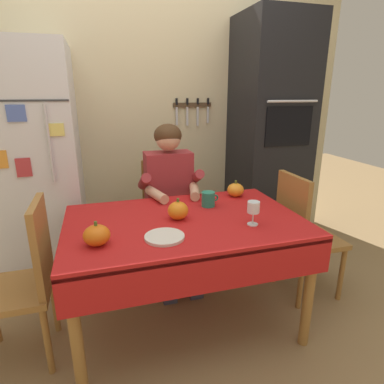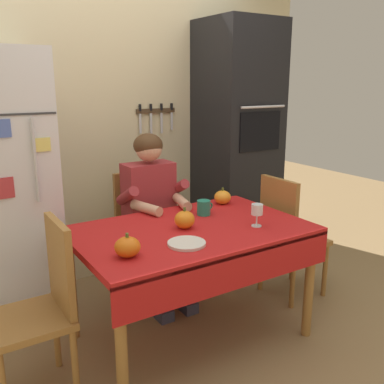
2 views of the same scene
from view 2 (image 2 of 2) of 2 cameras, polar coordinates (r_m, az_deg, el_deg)
ground_plane at (r=2.89m, az=0.97°, el=-19.26°), size 10.00×10.00×0.00m
back_wall_assembly at (r=3.64m, az=-10.20°, el=9.45°), size 3.70×0.13×2.60m
wall_oven at (r=3.87m, az=5.92°, el=6.17°), size 0.60×0.64×2.10m
dining_table at (r=2.64m, az=0.11°, el=-6.56°), size 1.40×0.90×0.74m
chair_behind_person at (r=3.37m, az=-6.52°, el=-4.57°), size 0.40×0.40×0.93m
seated_person at (r=3.14m, az=-5.12°, el=-1.63°), size 0.47×0.55×1.25m
chair_right_side at (r=3.31m, az=12.43°, el=-5.18°), size 0.40×0.40×0.93m
chair_left_side at (r=2.40m, az=-19.02°, el=-13.56°), size 0.40×0.40×0.93m
coffee_mug at (r=2.87m, az=1.58°, el=-2.07°), size 0.12×0.09×0.10m
wine_glass at (r=2.66m, az=8.56°, el=-2.45°), size 0.07×0.07×0.14m
pumpkin_large at (r=2.22m, az=-8.50°, el=-7.16°), size 0.13×0.13×0.13m
pumpkin_medium at (r=2.61m, az=-0.98°, el=-3.66°), size 0.12×0.12×0.13m
pumpkin_small at (r=3.12m, az=4.05°, el=-0.70°), size 0.12×0.12×0.12m
serving_tray at (r=2.37m, az=-0.71°, el=-6.78°), size 0.21×0.21×0.02m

